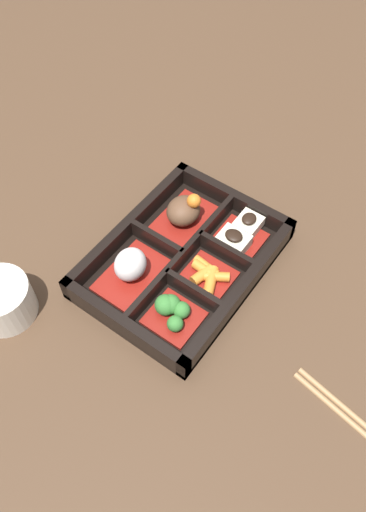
{
  "coord_description": "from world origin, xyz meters",
  "views": [
    {
      "loc": [
        -0.33,
        -0.24,
        0.6
      ],
      "look_at": [
        0.0,
        0.0,
        0.03
      ],
      "focal_mm": 35.0,
      "sensor_mm": 36.0,
      "label": 1
    }
  ],
  "objects": [
    {
      "name": "ground_plane",
      "position": [
        0.0,
        0.0,
        0.0
      ],
      "size": [
        3.0,
        3.0,
        0.0
      ],
      "primitive_type": "plane",
      "color": "#4C3523"
    },
    {
      "name": "bowl_stew",
      "position": [
        0.06,
        0.04,
        0.03
      ],
      "size": [
        0.1,
        0.07,
        0.06
      ],
      "color": "maroon",
      "rests_on": "bento_base"
    },
    {
      "name": "bowl_rice",
      "position": [
        -0.06,
        0.04,
        0.03
      ],
      "size": [
        0.1,
        0.07,
        0.05
      ],
      "color": "maroon",
      "rests_on": "bento_base"
    },
    {
      "name": "tea_cup",
      "position": [
        -0.2,
        0.15,
        0.03
      ],
      "size": [
        0.08,
        0.08,
        0.06
      ],
      "color": "beige",
      "rests_on": "ground_plane"
    },
    {
      "name": "bowl_carrots",
      "position": [
        -0.0,
        -0.04,
        0.02
      ],
      "size": [
        0.06,
        0.07,
        0.02
      ],
      "color": "maroon",
      "rests_on": "bento_base"
    },
    {
      "name": "bowl_tofu",
      "position": [
        0.08,
        -0.04,
        0.02
      ],
      "size": [
        0.08,
        0.07,
        0.03
      ],
      "color": "maroon",
      "rests_on": "bento_base"
    },
    {
      "name": "bento_rim",
      "position": [
        0.0,
        -0.0,
        0.02
      ],
      "size": [
        0.28,
        0.21,
        0.04
      ],
      "color": "black",
      "rests_on": "ground_plane"
    },
    {
      "name": "bowl_greens",
      "position": [
        -0.08,
        -0.04,
        0.02
      ],
      "size": [
        0.06,
        0.07,
        0.03
      ],
      "color": "maroon",
      "rests_on": "bento_base"
    },
    {
      "name": "bento_base",
      "position": [
        0.0,
        0.0,
        0.01
      ],
      "size": [
        0.28,
        0.21,
        0.01
      ],
      "color": "black",
      "rests_on": "ground_plane"
    }
  ]
}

